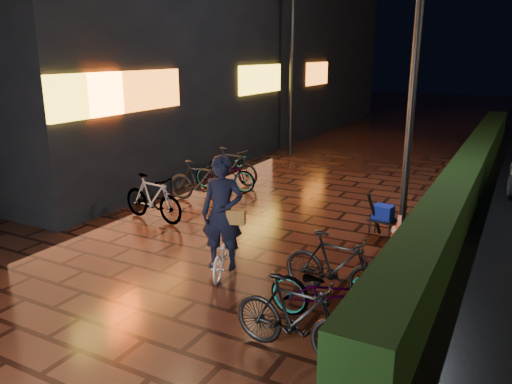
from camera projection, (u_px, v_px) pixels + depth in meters
The scene contains 10 objects.
ground at pixel (188, 279), 7.87m from camera, with size 80.00×80.00×0.00m, color #381911.
hedge at pixel (471, 169), 13.00m from camera, with size 0.70×20.00×1.00m, color black.
storefront_block at pixel (160, 26), 20.73m from camera, with size 12.09×22.00×9.00m.
lamp_post_hedge at pixel (413, 87), 9.05m from camera, with size 0.49×0.14×5.17m.
lamp_post_sf at pixel (292, 66), 16.73m from camera, with size 0.52×0.16×5.47m.
cyclist at pixel (224, 231), 7.88m from camera, with size 0.84×1.43×1.94m.
traffic_barrier at pixel (398, 246), 8.35m from camera, with size 0.67×1.60×0.65m.
cart_assembly at pixel (382, 214), 9.51m from camera, with size 0.54×0.50×0.92m.
parked_bikes_storefront at pixel (206, 179), 12.16m from camera, with size 1.87×4.00×0.98m.
parked_bikes_hedge at pixel (322, 291), 6.43m from camera, with size 1.88×2.16×0.98m.
Camera 1 is at (4.37, -5.83, 3.45)m, focal length 35.00 mm.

